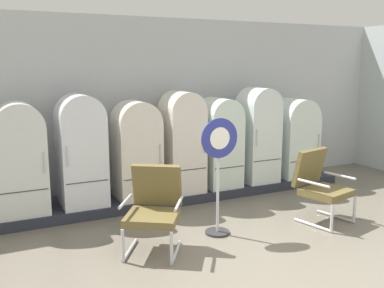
# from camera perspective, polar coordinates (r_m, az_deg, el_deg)

# --- Properties ---
(ground) EXTENTS (12.00, 10.00, 0.05)m
(ground) POSITION_cam_1_polar(r_m,az_deg,el_deg) (4.84, 13.00, -16.97)
(ground) COLOR #6E6659
(back_wall) EXTENTS (11.76, 0.12, 2.94)m
(back_wall) POSITION_cam_1_polar(r_m,az_deg,el_deg) (7.52, -4.21, 5.16)
(back_wall) COLOR silver
(back_wall) RESTS_ON ground
(display_plinth) EXTENTS (6.05, 0.95, 0.15)m
(display_plinth) POSITION_cam_1_polar(r_m,az_deg,el_deg) (7.22, -2.19, -6.49)
(display_plinth) COLOR #272B37
(display_plinth) RESTS_ON ground
(refrigerator_0) EXTENTS (0.65, 0.67, 1.53)m
(refrigerator_0) POSITION_cam_1_polar(r_m,az_deg,el_deg) (6.35, -21.64, -1.37)
(refrigerator_0) COLOR silver
(refrigerator_0) RESTS_ON display_plinth
(refrigerator_1) EXTENTS (0.64, 0.69, 1.62)m
(refrigerator_1) POSITION_cam_1_polar(r_m,az_deg,el_deg) (6.46, -14.37, -0.35)
(refrigerator_1) COLOR white
(refrigerator_1) RESTS_ON display_plinth
(refrigerator_2) EXTENTS (0.66, 0.62, 1.49)m
(refrigerator_2) POSITION_cam_1_polar(r_m,az_deg,el_deg) (6.64, -7.29, -0.40)
(refrigerator_2) COLOR silver
(refrigerator_2) RESTS_ON display_plinth
(refrigerator_3) EXTENTS (0.59, 0.66, 1.61)m
(refrigerator_3) POSITION_cam_1_polar(r_m,az_deg,el_deg) (6.92, -1.30, 0.72)
(refrigerator_3) COLOR silver
(refrigerator_3) RESTS_ON display_plinth
(refrigerator_4) EXTENTS (0.58, 0.70, 1.48)m
(refrigerator_4) POSITION_cam_1_polar(r_m,az_deg,el_deg) (7.27, 3.63, 0.60)
(refrigerator_4) COLOR silver
(refrigerator_4) RESTS_ON display_plinth
(refrigerator_5) EXTENTS (0.59, 0.62, 1.63)m
(refrigerator_5) POSITION_cam_1_polar(r_m,az_deg,el_deg) (7.61, 8.69, 1.59)
(refrigerator_5) COLOR white
(refrigerator_5) RESTS_ON display_plinth
(refrigerator_6) EXTENTS (0.70, 0.72, 1.42)m
(refrigerator_6) POSITION_cam_1_polar(r_m,az_deg,el_deg) (8.15, 13.20, 1.10)
(refrigerator_6) COLOR silver
(refrigerator_6) RESTS_ON display_plinth
(armchair_left) EXTENTS (0.87, 0.89, 1.01)m
(armchair_left) POSITION_cam_1_polar(r_m,az_deg,el_deg) (5.17, -5.01, -8.10)
(armchair_left) COLOR silver
(armchair_left) RESTS_ON ground
(armchair_right) EXTENTS (0.76, 0.80, 1.01)m
(armchair_right) POSITION_cam_1_polar(r_m,az_deg,el_deg) (6.34, 16.46, -4.96)
(armchair_right) COLOR silver
(armchair_right) RESTS_ON ground
(sign_stand) EXTENTS (0.51, 0.32, 1.52)m
(sign_stand) POSITION_cam_1_polar(r_m,az_deg,el_deg) (5.54, 3.51, -4.09)
(sign_stand) COLOR #2D2D30
(sign_stand) RESTS_ON ground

